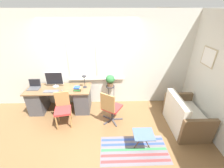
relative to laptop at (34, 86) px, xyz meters
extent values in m
plane|color=brown|center=(1.55, -0.37, -0.78)|extent=(14.00, 14.00, 0.00)
cube|color=silver|center=(1.55, 0.38, 0.57)|extent=(9.00, 0.06, 2.70)
cube|color=silver|center=(1.31, 0.34, 0.66)|extent=(0.77, 0.02, 1.24)
cube|color=white|center=(1.31, 0.33, 0.66)|extent=(0.70, 0.01, 1.17)
cube|color=silver|center=(2.09, 0.34, 0.66)|extent=(0.77, 0.02, 1.24)
cube|color=white|center=(2.09, 0.33, 0.66)|extent=(0.70, 0.01, 1.17)
cube|color=silver|center=(1.70, 0.34, 0.05)|extent=(1.60, 0.11, 0.04)
cube|color=silver|center=(4.41, -0.37, 0.57)|extent=(0.06, 9.00, 2.70)
cube|color=tan|center=(4.37, -0.39, 0.91)|extent=(0.02, 0.47, 0.43)
cube|color=white|center=(4.36, -0.39, 0.91)|extent=(0.01, 0.42, 0.38)
cube|color=brown|center=(0.66, -0.04, -0.07)|extent=(1.75, 0.67, 0.03)
cube|color=#4C4C51|center=(0.03, -0.04, -0.43)|extent=(0.40, 0.59, 0.69)
cube|color=#4C4C51|center=(1.30, -0.04, -0.43)|extent=(0.40, 0.59, 0.69)
cube|color=#4C4C51|center=(0.00, -0.04, -0.04)|extent=(0.32, 0.22, 0.02)
cube|color=#4C4C51|center=(0.00, 0.08, 0.08)|extent=(0.32, 0.03, 0.22)
cube|color=black|center=(0.00, 0.07, 0.08)|extent=(0.28, 0.03, 0.19)
cylinder|color=silver|center=(0.55, 0.08, -0.04)|extent=(0.16, 0.16, 0.02)
cylinder|color=silver|center=(0.55, 0.08, 0.00)|extent=(0.04, 0.04, 0.07)
cube|color=silver|center=(0.55, 0.09, 0.20)|extent=(0.47, 0.02, 0.36)
cube|color=black|center=(0.55, 0.07, 0.20)|extent=(0.45, 0.01, 0.34)
cube|color=slate|center=(0.52, -0.21, -0.04)|extent=(0.39, 0.14, 0.02)
ellipsoid|color=slate|center=(0.80, -0.18, -0.04)|extent=(0.03, 0.06, 0.03)
cylinder|color=#2D2D33|center=(1.39, 0.01, -0.05)|extent=(0.11, 0.11, 0.01)
cylinder|color=#2D2D33|center=(1.39, 0.01, 0.11)|extent=(0.02, 0.02, 0.30)
ellipsoid|color=#2D2D33|center=(1.39, 0.01, 0.28)|extent=(0.11, 0.11, 0.07)
cube|color=olive|center=(1.21, -0.19, -0.04)|extent=(0.19, 0.14, 0.02)
cube|color=green|center=(1.21, -0.20, -0.01)|extent=(0.17, 0.13, 0.04)
cube|color=olive|center=(1.23, -0.18, 0.03)|extent=(0.20, 0.16, 0.02)
cube|color=#2851B2|center=(1.20, -0.19, 0.05)|extent=(0.16, 0.15, 0.03)
cylinder|color=#B2844C|center=(0.76, -0.85, -0.56)|extent=(0.04, 0.04, 0.43)
cylinder|color=#B2844C|center=(1.09, -0.80, -0.56)|extent=(0.04, 0.04, 0.43)
cylinder|color=#B2844C|center=(0.70, -0.53, -0.56)|extent=(0.04, 0.04, 0.43)
cylinder|color=#B2844C|center=(1.03, -0.47, -0.56)|extent=(0.04, 0.04, 0.43)
cube|color=red|center=(0.90, -0.66, -0.35)|extent=(0.45, 0.43, 0.06)
cube|color=#B2844C|center=(0.86, -0.47, -0.12)|extent=(0.35, 0.09, 0.40)
cube|color=#47474C|center=(2.01, -0.46, -0.76)|extent=(0.26, 0.18, 0.03)
cube|color=#47474C|center=(2.02, -0.63, -0.76)|extent=(0.24, 0.21, 0.03)
cube|color=#47474C|center=(2.18, -0.67, -0.76)|extent=(0.14, 0.28, 0.03)
cube|color=#47474C|center=(2.27, -0.53, -0.76)|extent=(0.29, 0.05, 0.03)
cube|color=#47474C|center=(2.16, -0.40, -0.76)|extent=(0.11, 0.29, 0.03)
cylinder|color=#333338|center=(2.13, -0.54, -0.57)|extent=(0.04, 0.04, 0.37)
cube|color=red|center=(2.13, -0.54, -0.35)|extent=(0.57, 0.57, 0.06)
cube|color=#B2844C|center=(2.01, -0.72, -0.09)|extent=(0.35, 0.24, 0.46)
cube|color=silver|center=(3.95, -0.83, -0.56)|extent=(0.74, 0.98, 0.43)
cube|color=silver|center=(3.66, -0.83, -0.14)|extent=(0.16, 0.98, 0.41)
cube|color=brown|center=(3.95, -1.36, -0.45)|extent=(0.74, 0.09, 0.66)
cube|color=brown|center=(3.95, -0.29, -0.45)|extent=(0.74, 0.09, 0.66)
cylinder|color=#333338|center=(2.10, 0.22, -0.16)|extent=(0.25, 0.25, 0.02)
cylinder|color=#333338|center=(2.21, 0.22, -0.47)|extent=(0.01, 0.01, 0.61)
cylinder|color=#333338|center=(2.04, 0.32, -0.47)|extent=(0.01, 0.01, 0.61)
cylinder|color=#333338|center=(2.04, 0.13, -0.47)|extent=(0.01, 0.01, 0.61)
cylinder|color=brown|center=(2.10, 0.22, -0.09)|extent=(0.18, 0.18, 0.12)
ellipsoid|color=#2D7038|center=(2.10, 0.22, 0.08)|extent=(0.26, 0.26, 0.24)
cube|color=slate|center=(2.56, -1.50, -0.78)|extent=(1.43, 0.75, 0.01)
cube|color=#C63838|center=(2.56, -1.77, -0.77)|extent=(1.40, 0.06, 0.00)
cube|color=#C63838|center=(2.56, -1.64, -0.77)|extent=(1.40, 0.06, 0.00)
cube|color=#388E4C|center=(2.56, -1.50, -0.77)|extent=(1.40, 0.06, 0.00)
cube|color=#334C99|center=(2.56, -1.37, -0.77)|extent=(1.40, 0.06, 0.00)
cube|color=#334C99|center=(2.56, -1.23, -0.77)|extent=(1.40, 0.06, 0.00)
cube|color=slate|center=(2.74, -1.46, -0.38)|extent=(0.42, 0.36, 0.02)
cylinder|color=#4C3D2D|center=(2.67, -1.46, -0.58)|extent=(0.21, 0.02, 0.40)
cylinder|color=#4C3D2D|center=(2.82, -1.46, -0.58)|extent=(0.21, 0.02, 0.40)
camera|label=1|loc=(2.02, -3.68, 1.96)|focal=24.00mm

